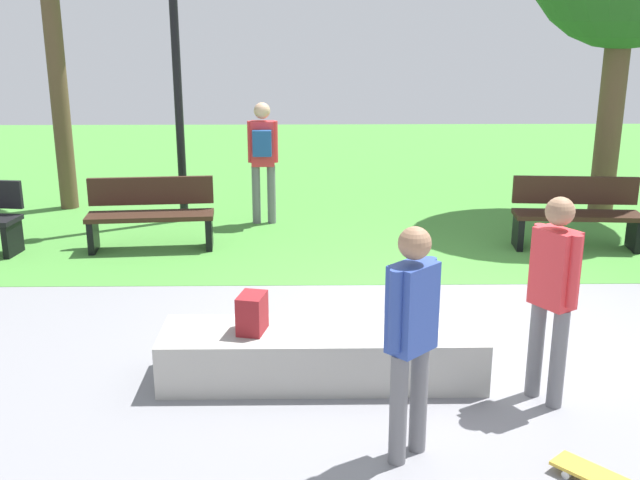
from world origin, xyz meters
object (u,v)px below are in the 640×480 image
at_px(concrete_ledge, 322,355).
at_px(pedestrian_with_backpack, 263,152).
at_px(skater_performing_trick, 412,328).
at_px(skater_watching, 553,286).
at_px(lamp_post, 174,16).
at_px(backpack_on_ledge, 252,313).
at_px(park_bench_center_lawn, 576,212).
at_px(park_bench_near_path, 151,212).

height_order(concrete_ledge, pedestrian_with_backpack, pedestrian_with_backpack).
distance_m(skater_performing_trick, skater_watching, 1.40).
bearing_deg(lamp_post, backpack_on_ledge, -74.93).
height_order(skater_watching, pedestrian_with_backpack, pedestrian_with_backpack).
relative_size(backpack_on_ledge, park_bench_center_lawn, 0.20).
bearing_deg(park_bench_center_lawn, skater_watching, -111.74).
relative_size(concrete_ledge, lamp_post, 0.54).
bearing_deg(park_bench_near_path, backpack_on_ledge, -67.17).
bearing_deg(skater_watching, park_bench_near_path, 133.33).
bearing_deg(skater_performing_trick, pedestrian_with_backpack, 102.29).
bearing_deg(park_bench_near_path, skater_watching, -46.67).
relative_size(skater_watching, pedestrian_with_backpack, 0.94).
xyz_separation_m(backpack_on_ledge, skater_watching, (2.30, -0.38, 0.36)).
height_order(park_bench_center_lawn, pedestrian_with_backpack, pedestrian_with_backpack).
xyz_separation_m(concrete_ledge, backpack_on_ledge, (-0.57, -0.01, 0.38)).
xyz_separation_m(skater_watching, park_bench_near_path, (-3.87, 4.11, -0.48)).
height_order(park_bench_center_lawn, lamp_post, lamp_post).
bearing_deg(concrete_ledge, skater_performing_trick, -64.03).
xyz_separation_m(backpack_on_ledge, lamp_post, (-1.37, 5.10, 2.31)).
height_order(concrete_ledge, skater_performing_trick, skater_performing_trick).
height_order(skater_performing_trick, park_bench_center_lawn, skater_performing_trick).
xyz_separation_m(skater_performing_trick, park_bench_near_path, (-2.70, 4.87, -0.47)).
xyz_separation_m(concrete_ledge, skater_watching, (1.73, -0.39, 0.74)).
height_order(skater_watching, lamp_post, lamp_post).
relative_size(skater_watching, lamp_post, 0.34).
distance_m(park_bench_near_path, pedestrian_with_backpack, 1.91).
height_order(concrete_ledge, backpack_on_ledge, backpack_on_ledge).
height_order(backpack_on_ledge, skater_watching, skater_watching).
distance_m(concrete_ledge, park_bench_near_path, 4.29).
relative_size(concrete_ledge, park_bench_near_path, 1.62).
bearing_deg(lamp_post, park_bench_center_lawn, -15.04).
bearing_deg(skater_performing_trick, park_bench_center_lawn, 59.95).
relative_size(concrete_ledge, skater_watching, 1.61).
xyz_separation_m(skater_performing_trick, lamp_post, (-2.51, 6.24, 1.95)).
bearing_deg(skater_watching, park_bench_center_lawn, 68.26).
bearing_deg(pedestrian_with_backpack, lamp_post, 170.91).
height_order(skater_performing_trick, pedestrian_with_backpack, pedestrian_with_backpack).
distance_m(skater_performing_trick, pedestrian_with_backpack, 6.19).
height_order(concrete_ledge, park_bench_center_lawn, park_bench_center_lawn).
xyz_separation_m(concrete_ledge, park_bench_near_path, (-2.14, 3.71, 0.26)).
bearing_deg(park_bench_center_lawn, concrete_ledge, -132.47).
height_order(concrete_ledge, skater_watching, skater_watching).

